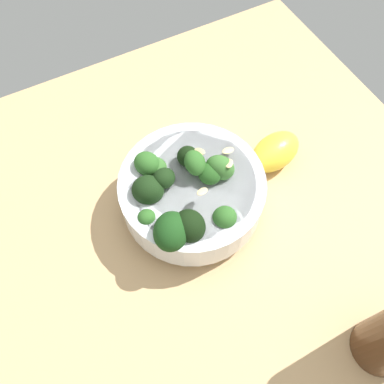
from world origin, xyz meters
The scene contains 3 objects.
ground_plane centered at (0.00, 0.00, -1.57)cm, with size 68.34×68.34×3.13cm, color tan.
bowl_of_broccoli centered at (2.62, -1.53, 4.61)cm, with size 18.88×18.88×10.77cm.
lemon_wedge centered at (-11.95, -2.82, 2.40)cm, with size 8.17×5.16×4.79cm, color yellow.
Camera 1 is at (13.99, 20.57, 49.61)cm, focal length 37.04 mm.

